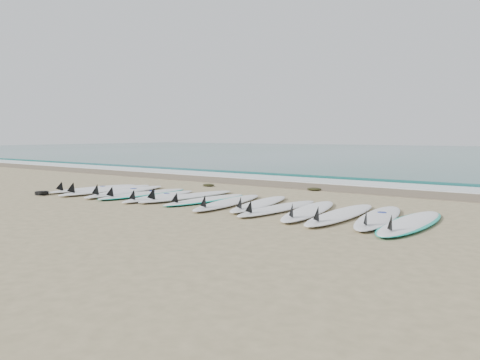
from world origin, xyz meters
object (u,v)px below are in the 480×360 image
Objects in this scene: surfboard_7 at (227,202)px; leash_coil at (42,193)px; surfboard_0 at (92,188)px; surfboard_13 at (410,223)px.

leash_coil is (-4.70, -1.29, -0.01)m from surfboard_7.
surfboard_7 is 6.01× the size of leash_coil.
surfboard_7 is 4.87m from leash_coil.
surfboard_0 is at bearing 171.47° from surfboard_7.
surfboard_0 reaches higher than leash_coil.
surfboard_7 reaches higher than surfboard_0.
surfboard_0 is 8.24m from surfboard_13.
leash_coil is at bearing -170.80° from surfboard_13.
surfboard_7 is at bearing 15.38° from leash_coil.
leash_coil is at bearing -92.91° from surfboard_0.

